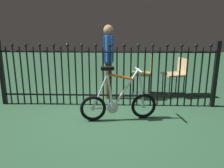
{
  "coord_description": "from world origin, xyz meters",
  "views": [
    {
      "loc": [
        0.25,
        -3.36,
        1.47
      ],
      "look_at": [
        0.12,
        0.21,
        0.55
      ],
      "focal_mm": 35.88,
      "sensor_mm": 36.0,
      "label": 1
    }
  ],
  "objects_px": {
    "chair_tan": "(177,72)",
    "chair_olive": "(146,71)",
    "person_visitor": "(109,56)",
    "bicycle": "(119,103)"
  },
  "relations": [
    {
      "from": "chair_olive",
      "to": "person_visitor",
      "type": "xyz_separation_m",
      "value": [
        -0.79,
        -0.2,
        0.35
      ]
    },
    {
      "from": "chair_tan",
      "to": "person_visitor",
      "type": "xyz_separation_m",
      "value": [
        -1.45,
        -0.15,
        0.36
      ]
    },
    {
      "from": "bicycle",
      "to": "person_visitor",
      "type": "relative_size",
      "value": 0.82
    },
    {
      "from": "chair_olive",
      "to": "person_visitor",
      "type": "height_order",
      "value": "person_visitor"
    },
    {
      "from": "chair_olive",
      "to": "person_visitor",
      "type": "distance_m",
      "value": 0.88
    },
    {
      "from": "bicycle",
      "to": "chair_tan",
      "type": "relative_size",
      "value": 1.5
    },
    {
      "from": "person_visitor",
      "to": "bicycle",
      "type": "bearing_deg",
      "value": -79.3
    },
    {
      "from": "bicycle",
      "to": "person_visitor",
      "type": "distance_m",
      "value": 1.33
    },
    {
      "from": "chair_tan",
      "to": "chair_olive",
      "type": "bearing_deg",
      "value": 175.91
    },
    {
      "from": "bicycle",
      "to": "person_visitor",
      "type": "bearing_deg",
      "value": 100.7
    }
  ]
}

